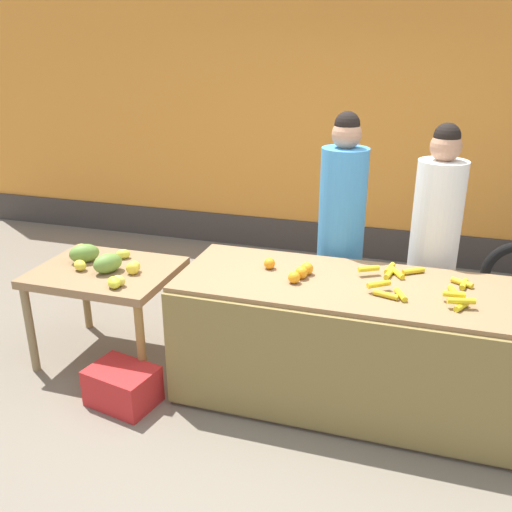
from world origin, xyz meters
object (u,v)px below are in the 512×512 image
at_px(vendor_woman_blue_shirt, 341,236).
at_px(vendor_woman_white_shirt, 433,248).
at_px(produce_sack, 232,306).
at_px(produce_crate, 123,386).

xyz_separation_m(vendor_woman_blue_shirt, vendor_woman_white_shirt, (0.66, 0.03, -0.03)).
relative_size(vendor_woman_blue_shirt, produce_sack, 3.92).
height_order(produce_crate, produce_sack, produce_sack).
height_order(vendor_woman_blue_shirt, produce_crate, vendor_woman_blue_shirt).
bearing_deg(produce_sack, produce_crate, -107.72).
distance_m(vendor_woman_blue_shirt, produce_sack, 1.10).
height_order(vendor_woman_blue_shirt, produce_sack, vendor_woman_blue_shirt).
xyz_separation_m(vendor_woman_white_shirt, produce_crate, (-1.89, -1.20, -0.77)).
bearing_deg(vendor_woman_white_shirt, vendor_woman_blue_shirt, -177.71).
relative_size(vendor_woman_white_shirt, produce_crate, 4.04).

